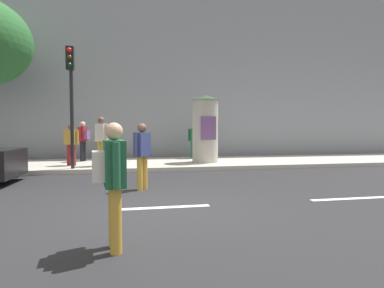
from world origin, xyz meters
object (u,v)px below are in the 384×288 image
at_px(pedestrian_near_pole, 113,175).
at_px(pedestrian_in_dark_shirt, 102,137).
at_px(poster_column, 205,128).
at_px(pedestrian_tallest, 71,141).
at_px(traffic_light, 71,87).
at_px(pedestrian_in_red_top, 194,138).
at_px(pedestrian_in_light_jacket, 83,138).
at_px(pedestrian_with_bag, 142,151).

distance_m(pedestrian_near_pole, pedestrian_in_dark_shirt, 8.02).
height_order(poster_column, pedestrian_tallest, poster_column).
xyz_separation_m(traffic_light, pedestrian_in_red_top, (4.78, 2.97, -1.81)).
distance_m(poster_column, pedestrian_in_dark_shirt, 4.02).
bearing_deg(pedestrian_tallest, pedestrian_in_red_top, 20.74).
xyz_separation_m(poster_column, pedestrian_in_dark_shirt, (-3.96, -0.56, -0.31)).
xyz_separation_m(poster_column, pedestrian_in_light_jacket, (-4.85, 1.30, -0.39)).
bearing_deg(pedestrian_in_dark_shirt, traffic_light, -141.42).
bearing_deg(traffic_light, pedestrian_in_dark_shirt, 38.58).
xyz_separation_m(poster_column, pedestrian_with_bag, (-2.69, -4.63, -0.57)).
height_order(traffic_light, pedestrian_in_dark_shirt, traffic_light).
bearing_deg(pedestrian_tallest, traffic_light, -80.04).
bearing_deg(pedestrian_with_bag, pedestrian_in_dark_shirt, 107.36).
bearing_deg(pedestrian_near_pole, pedestrian_tallest, 102.57).
bearing_deg(pedestrian_in_dark_shirt, pedestrian_in_red_top, 30.13).
xyz_separation_m(pedestrian_in_red_top, pedestrian_in_light_jacket, (-4.75, -0.39, 0.06)).
bearing_deg(pedestrian_near_pole, traffic_light, 102.96).
relative_size(pedestrian_near_pole, pedestrian_tallest, 1.04).
height_order(pedestrian_tallest, pedestrian_in_light_jacket, pedestrian_in_light_jacket).
bearing_deg(traffic_light, pedestrian_tallest, 99.96).
bearing_deg(pedestrian_tallest, poster_column, 2.19).
height_order(pedestrian_with_bag, pedestrian_near_pole, pedestrian_with_bag).
bearing_deg(pedestrian_in_light_jacket, pedestrian_with_bag, -70.04).
height_order(traffic_light, poster_column, traffic_light).
bearing_deg(pedestrian_in_red_top, traffic_light, -148.13).
xyz_separation_m(pedestrian_near_pole, pedestrian_in_light_jacket, (-1.64, 9.84, 0.18)).
bearing_deg(pedestrian_in_red_top, pedestrian_in_dark_shirt, -149.87).
relative_size(pedestrian_in_dark_shirt, pedestrian_in_light_jacket, 1.08).
bearing_deg(poster_column, pedestrian_in_dark_shirt, -171.99).
bearing_deg(pedestrian_with_bag, poster_column, 59.83).
height_order(pedestrian_with_bag, pedestrian_in_dark_shirt, pedestrian_in_dark_shirt).
relative_size(pedestrian_with_bag, pedestrian_in_light_jacket, 0.99).
height_order(pedestrian_in_dark_shirt, pedestrian_in_light_jacket, pedestrian_in_dark_shirt).
bearing_deg(pedestrian_in_red_top, pedestrian_near_pole, -106.91).
distance_m(pedestrian_in_dark_shirt, pedestrian_in_light_jacket, 2.06).
bearing_deg(pedestrian_in_red_top, pedestrian_with_bag, -112.34).
bearing_deg(pedestrian_tallest, pedestrian_near_pole, -77.43).
distance_m(pedestrian_in_red_top, pedestrian_in_light_jacket, 4.77).
bearing_deg(pedestrian_near_pole, pedestrian_with_bag, 82.53).
height_order(pedestrian_with_bag, pedestrian_in_red_top, pedestrian_in_red_top).
height_order(traffic_light, pedestrian_with_bag, traffic_light).
relative_size(traffic_light, pedestrian_in_light_jacket, 2.45).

